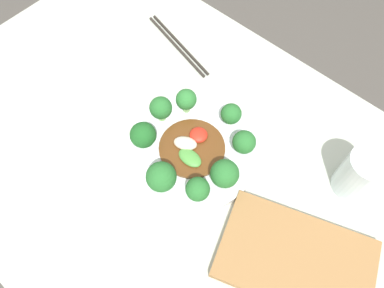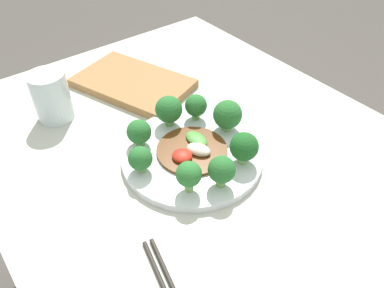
{
  "view_description": "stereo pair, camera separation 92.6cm",
  "coord_description": "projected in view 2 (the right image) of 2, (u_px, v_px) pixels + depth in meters",
  "views": [
    {
      "loc": [
        0.3,
        -0.25,
        1.44
      ],
      "look_at": [
        0.05,
        0.03,
        0.77
      ],
      "focal_mm": 35.0,
      "sensor_mm": 36.0,
      "label": 1
    },
    {
      "loc": [
        -0.37,
        0.36,
        1.25
      ],
      "look_at": [
        0.05,
        0.03,
        0.77
      ],
      "focal_mm": 35.0,
      "sensor_mm": 36.0,
      "label": 2
    }
  ],
  "objects": [
    {
      "name": "broccoli_south",
      "position": [
        228.0,
        115.0,
        0.76
      ],
      "size": [
        0.06,
        0.06,
        0.07
      ],
      "color": "#89B76B",
      "rests_on": "plate"
    },
    {
      "name": "broccoli_north",
      "position": [
        140.0,
        159.0,
        0.68
      ],
      "size": [
        0.04,
        0.04,
        0.05
      ],
      "color": "#89B76B",
      "rests_on": "plate"
    },
    {
      "name": "broccoli_southwest",
      "position": [
        244.0,
        147.0,
        0.69
      ],
      "size": [
        0.05,
        0.05,
        0.07
      ],
      "color": "#89B76B",
      "rests_on": "plate"
    },
    {
      "name": "drinking_glass",
      "position": [
        51.0,
        97.0,
        0.81
      ],
      "size": [
        0.08,
        0.08,
        0.11
      ],
      "color": "silver",
      "rests_on": "table"
    },
    {
      "name": "broccoli_northeast",
      "position": [
        139.0,
        132.0,
        0.73
      ],
      "size": [
        0.05,
        0.05,
        0.06
      ],
      "color": "#70A356",
      "rests_on": "plate"
    },
    {
      "name": "broccoli_east",
      "position": [
        169.0,
        110.0,
        0.77
      ],
      "size": [
        0.06,
        0.06,
        0.07
      ],
      "color": "#7AAD5B",
      "rests_on": "plate"
    },
    {
      "name": "plate",
      "position": [
        192.0,
        155.0,
        0.74
      ],
      "size": [
        0.28,
        0.28,
        0.02
      ],
      "color": "silver",
      "rests_on": "table"
    },
    {
      "name": "broccoli_northwest",
      "position": [
        189.0,
        175.0,
        0.64
      ],
      "size": [
        0.05,
        0.05,
        0.06
      ],
      "color": "#89B76B",
      "rests_on": "plate"
    },
    {
      "name": "broccoli_southeast",
      "position": [
        196.0,
        106.0,
        0.79
      ],
      "size": [
        0.05,
        0.05,
        0.06
      ],
      "color": "#70A356",
      "rests_on": "plate"
    },
    {
      "name": "table",
      "position": [
        213.0,
        264.0,
        0.98
      ],
      "size": [
        1.16,
        0.8,
        0.73
      ],
      "color": "#B7BCAD",
      "rests_on": "ground_plane"
    },
    {
      "name": "cutting_board",
      "position": [
        133.0,
        83.0,
        0.93
      ],
      "size": [
        0.32,
        0.26,
        0.02
      ],
      "color": "olive",
      "rests_on": "table"
    },
    {
      "name": "broccoli_west",
      "position": [
        222.0,
        170.0,
        0.64
      ],
      "size": [
        0.05,
        0.05,
        0.06
      ],
      "color": "#7AAD5B",
      "rests_on": "plate"
    },
    {
      "name": "stirfry_center",
      "position": [
        192.0,
        150.0,
        0.73
      ],
      "size": [
        0.14,
        0.14,
        0.02
      ],
      "color": "#5B3314",
      "rests_on": "plate"
    }
  ]
}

